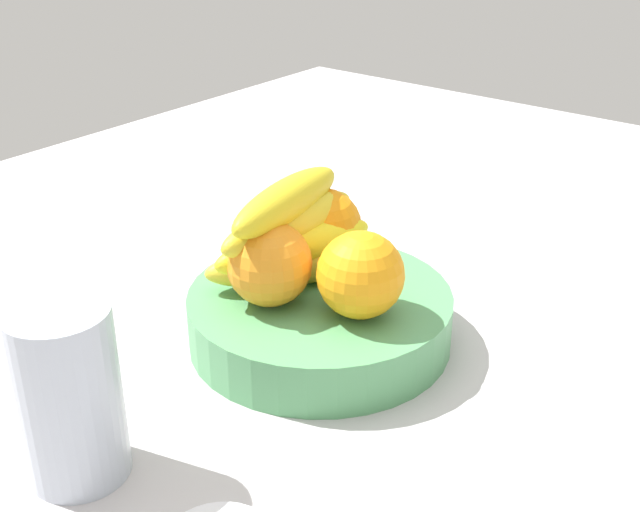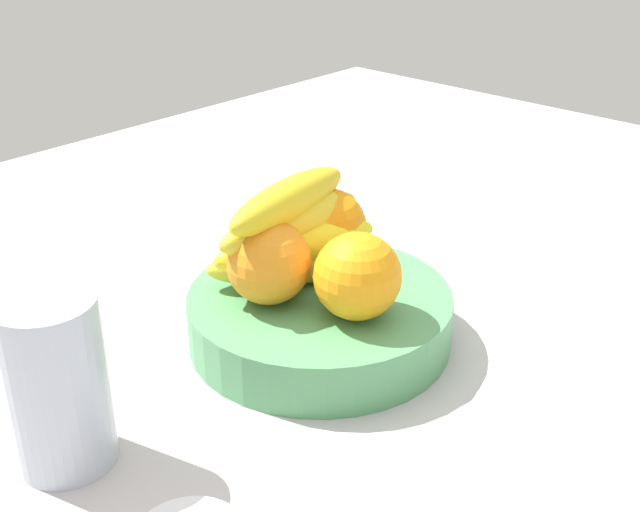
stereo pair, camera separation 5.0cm
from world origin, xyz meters
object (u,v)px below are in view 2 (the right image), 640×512
object	(u,v)px
orange_front_right	(327,228)
banana_bunch	(292,233)
orange_center	(268,262)
orange_front_left	(357,276)
fruit_bowl	(320,317)
thermos_tumbler	(57,383)

from	to	relation	value
orange_front_right	banana_bunch	size ratio (longest dim) A/B	0.44
orange_front_right	orange_center	world-z (taller)	same
orange_front_left	banana_bunch	distance (cm)	8.81
orange_center	banana_bunch	bearing A→B (deg)	11.56
fruit_bowl	thermos_tumbler	world-z (taller)	thermos_tumbler
fruit_bowl	orange_front_left	distance (cm)	8.40
banana_bunch	thermos_tumbler	distance (cm)	26.39
orange_front_left	orange_front_right	world-z (taller)	same
orange_front_right	thermos_tumbler	world-z (taller)	thermos_tumbler
fruit_bowl	thermos_tumbler	distance (cm)	26.84
orange_front_right	orange_center	size ratio (longest dim) A/B	1.00
thermos_tumbler	banana_bunch	bearing A→B (deg)	1.55
orange_front_right	orange_center	distance (cm)	9.45
orange_front_left	banana_bunch	size ratio (longest dim) A/B	0.44
orange_center	thermos_tumbler	xyz separation A→B (cm)	(-22.19, 0.11, -1.99)
orange_front_left	banana_bunch	world-z (taller)	banana_bunch
orange_front_left	thermos_tumbler	distance (cm)	26.85
fruit_bowl	banana_bunch	bearing A→B (deg)	92.03
orange_front_left	fruit_bowl	bearing A→B (deg)	81.89
fruit_bowl	banana_bunch	distance (cm)	8.63
fruit_bowl	orange_front_right	size ratio (longest dim) A/B	3.19
fruit_bowl	orange_front_left	xyz separation A→B (cm)	(-0.74, -5.18, 6.57)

